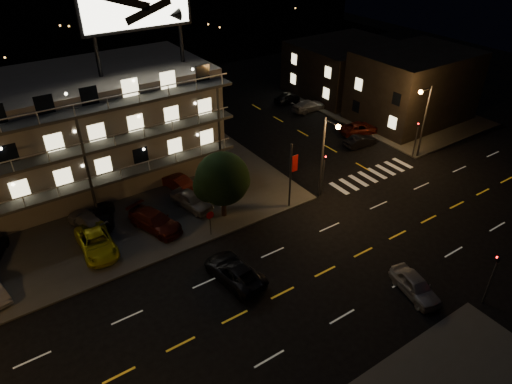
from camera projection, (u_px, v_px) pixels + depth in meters
ground at (304, 282)px, 33.39m from camera, size 140.00×140.00×0.00m
curb_nw at (41, 212)px, 40.74m from camera, size 44.00×24.00×0.15m
curb_ne at (384, 108)px, 61.48m from camera, size 16.00×24.00×0.15m
motel at (63, 133)px, 42.54m from camera, size 28.00×13.80×18.10m
side_bldg_front at (413, 86)px, 56.44m from camera, size 14.06×10.00×8.50m
side_bldg_back at (345, 68)px, 65.24m from camera, size 14.06×12.00×7.00m
streetlight_nc at (326, 151)px, 40.28m from camera, size 0.44×1.92×8.00m
streetlight_ne at (423, 115)px, 46.97m from camera, size 1.92×0.44×8.00m
signal_nw at (324, 170)px, 42.20m from camera, size 0.20×0.27×4.60m
signal_sw at (493, 275)px, 30.31m from camera, size 0.20×0.27×4.60m
signal_ne at (417, 136)px, 48.33m from camera, size 0.27×0.20×4.60m
banner_north at (291, 174)px, 39.82m from camera, size 0.83×0.16×6.40m
stop_sign at (210, 219)px, 37.05m from camera, size 0.91×0.11×2.61m
tree at (222, 180)px, 38.35m from camera, size 4.81×4.63×6.05m
lot_car_2 at (97, 243)px, 35.83m from camera, size 2.76×5.51×1.50m
lot_car_3 at (155, 221)px, 38.26m from camera, size 3.70×5.64×1.52m
lot_car_4 at (192, 200)px, 40.92m from camera, size 2.80×4.74×1.51m
lot_car_7 at (87, 221)px, 38.45m from camera, size 2.81×4.80×1.31m
lot_car_8 at (103, 214)px, 39.11m from camera, size 3.11×4.61×1.46m
lot_car_9 at (176, 182)px, 43.78m from camera, size 2.40×4.40×1.37m
side_car_0 at (360, 141)px, 51.62m from camera, size 4.01×1.68×1.29m
side_car_1 at (360, 128)px, 54.45m from camera, size 5.40×3.31×1.40m
side_car_2 at (309, 106)px, 60.48m from camera, size 4.91×2.00×1.42m
side_car_3 at (287, 98)px, 62.96m from camera, size 4.09×2.00×1.34m
road_car_east at (415, 286)px, 32.05m from camera, size 2.59×4.53×1.45m
road_car_west at (234, 271)px, 33.27m from camera, size 3.09×5.58×1.48m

